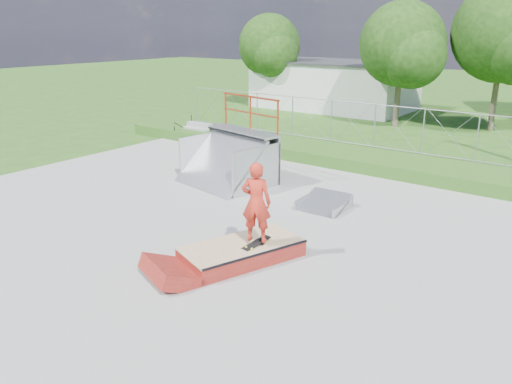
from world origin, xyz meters
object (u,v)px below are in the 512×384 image
flat_bank_ramp (324,203)px  grind_box (242,252)px  quarter_pipe (225,143)px  skater (256,205)px

flat_bank_ramp → grind_box: bearing=-89.8°
quarter_pipe → skater: 6.24m
flat_bank_ramp → quarter_pipe: bearing=174.6°
quarter_pipe → skater: size_ratio=1.57×
grind_box → flat_bank_ramp: grind_box is taller
grind_box → skater: 1.24m
grind_box → flat_bank_ramp: size_ratio=2.23×
quarter_pipe → grind_box: bearing=-35.8°
flat_bank_ramp → skater: (0.46, -4.03, 1.20)m
flat_bank_ramp → skater: size_ratio=0.74×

